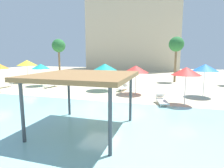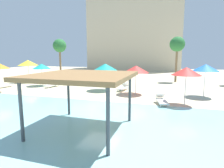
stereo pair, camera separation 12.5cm
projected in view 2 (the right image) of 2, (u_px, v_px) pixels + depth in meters
name	position (u px, v px, depth m)	size (l,w,h in m)	color
ground_plane	(101.00, 107.00, 12.40)	(80.00, 80.00, 0.00)	beige
lagoon_water	(55.00, 141.00, 7.44)	(44.00, 13.50, 0.04)	#8CC6CC
shade_pavilion	(82.00, 77.00, 8.19)	(4.27, 4.27, 2.64)	#42474C
beach_umbrella_red_0	(136.00, 69.00, 16.38)	(2.30, 2.30, 2.57)	silver
beach_umbrella_teal_1	(42.00, 66.00, 20.97)	(2.06, 2.06, 2.52)	silver
beach_umbrella_teal_3	(105.00, 67.00, 18.15)	(2.40, 2.40, 2.66)	silver
beach_umbrella_blue_4	(206.00, 68.00, 15.23)	(2.13, 2.13, 2.74)	silver
beach_umbrella_yellow_5	(28.00, 63.00, 23.69)	(2.49, 2.49, 2.87)	silver
beach_umbrella_red_7	(186.00, 71.00, 12.63)	(2.03, 2.03, 2.66)	silver
lounge_chair_0	(53.00, 84.00, 20.46)	(1.04, 1.98, 0.74)	white
lounge_chair_3	(6.00, 84.00, 20.20)	(0.89, 1.97, 0.74)	white
lounge_chair_4	(123.00, 87.00, 18.41)	(0.80, 1.95, 0.74)	white
lounge_chair_5	(162.00, 100.00, 13.12)	(1.01, 1.98, 0.74)	white
palm_tree_0	(177.00, 45.00, 23.55)	(1.90, 1.90, 5.84)	brown
palm_tree_2	(60.00, 47.00, 26.65)	(1.90, 1.90, 5.81)	brown
hotel_block_0	(136.00, 26.00, 46.16)	(21.65, 11.77, 21.45)	beige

